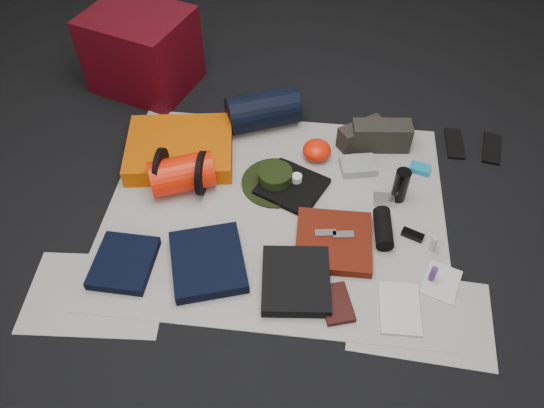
# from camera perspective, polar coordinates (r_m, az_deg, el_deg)

# --- Properties ---
(floor) EXTENTS (4.50, 4.50, 0.02)m
(floor) POSITION_cam_1_polar(r_m,az_deg,el_deg) (2.55, 0.39, -0.76)
(floor) COLOR black
(floor) RESTS_ON ground
(newspaper_mat) EXTENTS (1.60, 1.30, 0.01)m
(newspaper_mat) POSITION_cam_1_polar(r_m,az_deg,el_deg) (2.54, 0.39, -0.57)
(newspaper_mat) COLOR beige
(newspaper_mat) RESTS_ON floor
(newspaper_sheet_front_left) EXTENTS (0.61, 0.44, 0.00)m
(newspaper_sheet_front_left) POSITION_cam_1_polar(r_m,az_deg,el_deg) (2.38, -18.35, -9.15)
(newspaper_sheet_front_left) COLOR beige
(newspaper_sheet_front_left) RESTS_ON floor
(newspaper_sheet_front_right) EXTENTS (0.60, 0.43, 0.00)m
(newspaper_sheet_front_right) POSITION_cam_1_polar(r_m,az_deg,el_deg) (2.29, 15.63, -11.54)
(newspaper_sheet_front_right) COLOR beige
(newspaper_sheet_front_right) RESTS_ON floor
(red_cabinet) EXTENTS (0.65, 0.60, 0.45)m
(red_cabinet) POSITION_cam_1_polar(r_m,az_deg,el_deg) (3.23, -13.81, 15.74)
(red_cabinet) COLOR #47050E
(red_cabinet) RESTS_ON floor
(sleeping_pad) EXTENTS (0.60, 0.52, 0.10)m
(sleeping_pad) POSITION_cam_1_polar(r_m,az_deg,el_deg) (2.79, -9.87, 5.89)
(sleeping_pad) COLOR #C95302
(sleeping_pad) RESTS_ON newspaper_mat
(stuff_sack) EXTENTS (0.35, 0.28, 0.18)m
(stuff_sack) POSITION_cam_1_polar(r_m,az_deg,el_deg) (2.60, -9.67, 3.17)
(stuff_sack) COLOR red
(stuff_sack) RESTS_ON newspaper_mat
(sack_strap_left) EXTENTS (0.02, 0.22, 0.22)m
(sack_strap_left) POSITION_cam_1_polar(r_m,az_deg,el_deg) (2.61, -11.84, 3.61)
(sack_strap_left) COLOR black
(sack_strap_left) RESTS_ON newspaper_mat
(sack_strap_right) EXTENTS (0.03, 0.22, 0.22)m
(sack_strap_right) POSITION_cam_1_polar(r_m,az_deg,el_deg) (2.57, -7.56, 3.29)
(sack_strap_right) COLOR black
(sack_strap_right) RESTS_ON newspaper_mat
(navy_duffel) EXTENTS (0.43, 0.33, 0.20)m
(navy_duffel) POSITION_cam_1_polar(r_m,az_deg,el_deg) (2.90, -0.99, 10.03)
(navy_duffel) COLOR black
(navy_duffel) RESTS_ON newspaper_mat
(boonie_brim) EXTENTS (0.40, 0.40, 0.01)m
(boonie_brim) POSITION_cam_1_polar(r_m,az_deg,el_deg) (2.64, 0.34, 2.34)
(boonie_brim) COLOR black
(boonie_brim) RESTS_ON newspaper_mat
(boonie_crown) EXTENTS (0.17, 0.17, 0.07)m
(boonie_crown) POSITION_cam_1_polar(r_m,az_deg,el_deg) (2.61, 0.35, 2.96)
(boonie_crown) COLOR black
(boonie_crown) RESTS_ON boonie_brim
(hiking_boot_left) EXTENTS (0.26, 0.22, 0.13)m
(hiking_boot_left) POSITION_cam_1_polar(r_m,az_deg,el_deg) (2.85, 9.58, 7.40)
(hiking_boot_left) COLOR #292620
(hiking_boot_left) RESTS_ON newspaper_mat
(hiking_boot_right) EXTENTS (0.31, 0.15, 0.15)m
(hiking_boot_right) POSITION_cam_1_polar(r_m,az_deg,el_deg) (2.84, 11.64, 7.20)
(hiking_boot_right) COLOR #292620
(hiking_boot_right) RESTS_ON newspaper_mat
(flip_flop_left) EXTENTS (0.09, 0.23, 0.01)m
(flip_flop_left) POSITION_cam_1_polar(r_m,az_deg,el_deg) (3.01, 19.03, 6.17)
(flip_flop_left) COLOR black
(flip_flop_left) RESTS_ON floor
(flip_flop_right) EXTENTS (0.13, 0.25, 0.01)m
(flip_flop_right) POSITION_cam_1_polar(r_m,az_deg,el_deg) (3.06, 22.55, 5.55)
(flip_flop_right) COLOR black
(flip_flop_right) RESTS_ON floor
(trousers_navy_a) EXTENTS (0.26, 0.29, 0.04)m
(trousers_navy_a) POSITION_cam_1_polar(r_m,az_deg,el_deg) (2.41, -15.64, -6.10)
(trousers_navy_a) COLOR black
(trousers_navy_a) RESTS_ON newspaper_mat
(trousers_navy_b) EXTENTS (0.40, 0.43, 0.06)m
(trousers_navy_b) POSITION_cam_1_polar(r_m,az_deg,el_deg) (2.33, -6.92, -6.18)
(trousers_navy_b) COLOR black
(trousers_navy_b) RESTS_ON newspaper_mat
(trousers_charcoal) EXTENTS (0.32, 0.35, 0.05)m
(trousers_charcoal) POSITION_cam_1_polar(r_m,az_deg,el_deg) (2.27, 2.58, -8.23)
(trousers_charcoal) COLOR black
(trousers_charcoal) RESTS_ON newspaper_mat
(black_tshirt) EXTENTS (0.38, 0.37, 0.03)m
(black_tshirt) POSITION_cam_1_polar(r_m,az_deg,el_deg) (2.61, 2.16, 1.87)
(black_tshirt) COLOR black
(black_tshirt) RESTS_ON newspaper_mat
(red_shirt) EXTENTS (0.34, 0.34, 0.05)m
(red_shirt) POSITION_cam_1_polar(r_m,az_deg,el_deg) (2.40, 6.64, -4.02)
(red_shirt) COLOR #5A1509
(red_shirt) RESTS_ON newspaper_mat
(orange_stuff_sack) EXTENTS (0.17, 0.17, 0.10)m
(orange_stuff_sack) POSITION_cam_1_polar(r_m,az_deg,el_deg) (2.75, 4.83, 5.77)
(orange_stuff_sack) COLOR red
(orange_stuff_sack) RESTS_ON newspaper_mat
(first_aid_pouch) EXTENTS (0.20, 0.17, 0.04)m
(first_aid_pouch) POSITION_cam_1_polar(r_m,az_deg,el_deg) (2.74, 9.24, 4.08)
(first_aid_pouch) COLOR gray
(first_aid_pouch) RESTS_ON newspaper_mat
(water_bottle) EXTENTS (0.09, 0.09, 0.18)m
(water_bottle) POSITION_cam_1_polar(r_m,az_deg,el_deg) (2.59, 13.68, 1.96)
(water_bottle) COLOR black
(water_bottle) RESTS_ON newspaper_mat
(speaker) EXTENTS (0.09, 0.21, 0.08)m
(speaker) POSITION_cam_1_polar(r_m,az_deg,el_deg) (2.46, 11.88, -2.58)
(speaker) COLOR black
(speaker) RESTS_ON newspaper_mat
(compact_camera) EXTENTS (0.10, 0.06, 0.04)m
(compact_camera) POSITION_cam_1_polar(r_m,az_deg,el_deg) (2.60, 11.91, 0.46)
(compact_camera) COLOR #BBBCC0
(compact_camera) RESTS_ON newspaper_mat
(cyan_case) EXTENTS (0.11, 0.09, 0.03)m
(cyan_case) POSITION_cam_1_polar(r_m,az_deg,el_deg) (2.80, 15.62, 3.69)
(cyan_case) COLOR #117EA4
(cyan_case) RESTS_ON newspaper_mat
(toiletry_purple) EXTENTS (0.03, 0.03, 0.08)m
(toiletry_purple) POSITION_cam_1_polar(r_m,az_deg,el_deg) (2.36, 16.90, -7.24)
(toiletry_purple) COLOR #45226F
(toiletry_purple) RESTS_ON newspaper_mat
(toiletry_clear) EXTENTS (0.03, 0.03, 0.08)m
(toiletry_clear) POSITION_cam_1_polar(r_m,az_deg,el_deg) (2.46, 16.99, -4.10)
(toiletry_clear) COLOR #A2A6A1
(toiletry_clear) RESTS_ON newspaper_mat
(paperback_book) EXTENTS (0.17, 0.21, 0.03)m
(paperback_book) POSITION_cam_1_polar(r_m,az_deg,el_deg) (2.24, 6.92, -10.57)
(paperback_book) COLOR black
(paperback_book) RESTS_ON newspaper_mat
(map_booklet) EXTENTS (0.17, 0.25, 0.01)m
(map_booklet) POSITION_cam_1_polar(r_m,az_deg,el_deg) (2.28, 13.58, -10.85)
(map_booklet) COLOR beige
(map_booklet) RESTS_ON newspaper_mat
(map_printout) EXTENTS (0.19, 0.22, 0.01)m
(map_printout) POSITION_cam_1_polar(r_m,az_deg,el_deg) (2.40, 17.75, -8.00)
(map_printout) COLOR beige
(map_printout) RESTS_ON newspaper_mat
(sunglasses) EXTENTS (0.11, 0.08, 0.03)m
(sunglasses) POSITION_cam_1_polar(r_m,az_deg,el_deg) (2.51, 14.89, -3.22)
(sunglasses) COLOR black
(sunglasses) RESTS_ON newspaper_mat
(key_cluster) EXTENTS (0.07, 0.07, 0.01)m
(key_cluster) POSITION_cam_1_polar(r_m,az_deg,el_deg) (2.39, -17.47, -7.94)
(key_cluster) COLOR #BBBCC0
(key_cluster) RESTS_ON newspaper_mat
(tape_roll) EXTENTS (0.05, 0.05, 0.04)m
(tape_roll) POSITION_cam_1_polar(r_m,az_deg,el_deg) (2.61, 2.68, 2.79)
(tape_roll) COLOR silver
(tape_roll) RESTS_ON black_tshirt
(energy_bar_a) EXTENTS (0.10, 0.05, 0.01)m
(energy_bar_a) POSITION_cam_1_polar(r_m,az_deg,el_deg) (2.39, 5.77, -3.14)
(energy_bar_a) COLOR #BBBCC0
(energy_bar_a) RESTS_ON red_shirt
(energy_bar_b) EXTENTS (0.10, 0.05, 0.01)m
(energy_bar_b) POSITION_cam_1_polar(r_m,az_deg,el_deg) (2.39, 7.68, -3.30)
(energy_bar_b) COLOR #BBBCC0
(energy_bar_b) RESTS_ON red_shirt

